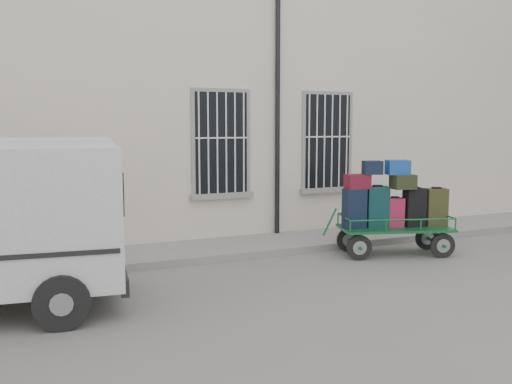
% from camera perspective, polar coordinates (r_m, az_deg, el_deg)
% --- Properties ---
extents(ground, '(80.00, 80.00, 0.00)m').
position_cam_1_polar(ground, '(10.33, 4.60, -8.14)').
color(ground, slate).
rests_on(ground, ground).
extents(building, '(24.00, 5.15, 6.00)m').
position_cam_1_polar(building, '(15.04, -5.53, 8.07)').
color(building, beige).
rests_on(building, ground).
extents(sidewalk, '(24.00, 1.70, 0.15)m').
position_cam_1_polar(sidewalk, '(12.23, -0.39, -5.39)').
color(sidewalk, gray).
rests_on(sidewalk, ground).
extents(luggage_cart, '(2.65, 1.63, 1.94)m').
position_cam_1_polar(luggage_cart, '(11.88, 13.49, -1.68)').
color(luggage_cart, black).
rests_on(luggage_cart, ground).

